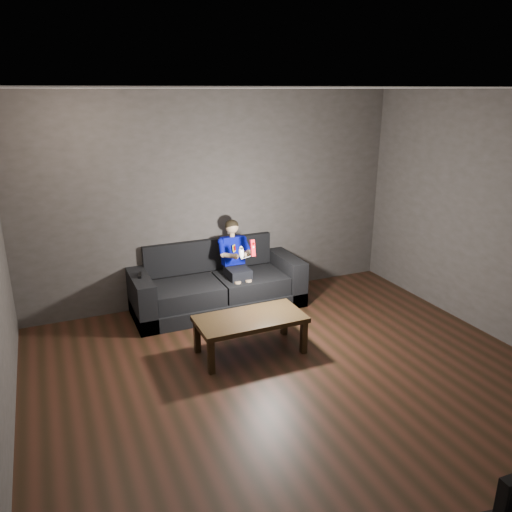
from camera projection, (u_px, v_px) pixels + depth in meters
name	position (u px, v px, depth m)	size (l,w,h in m)	color
floor	(307.00, 392.00, 4.66)	(5.00, 5.00, 0.00)	black
back_wall	(216.00, 199.00, 6.41)	(5.00, 0.04, 2.70)	#383430
ceiling	(319.00, 88.00, 3.80)	(5.00, 5.00, 0.02)	white
sofa	(216.00, 287.00, 6.44)	(2.16, 0.93, 0.84)	black
child	(235.00, 255.00, 6.34)	(0.41, 0.50, 1.00)	black
wii_remote_red	(253.00, 248.00, 5.97)	(0.05, 0.08, 0.21)	red
nunchuk_white	(241.00, 252.00, 5.93)	(0.08, 0.11, 0.17)	white
wii_remote_black	(140.00, 275.00, 5.89)	(0.07, 0.16, 0.03)	black
coffee_table	(250.00, 322.00, 5.26)	(1.15, 0.58, 0.42)	black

